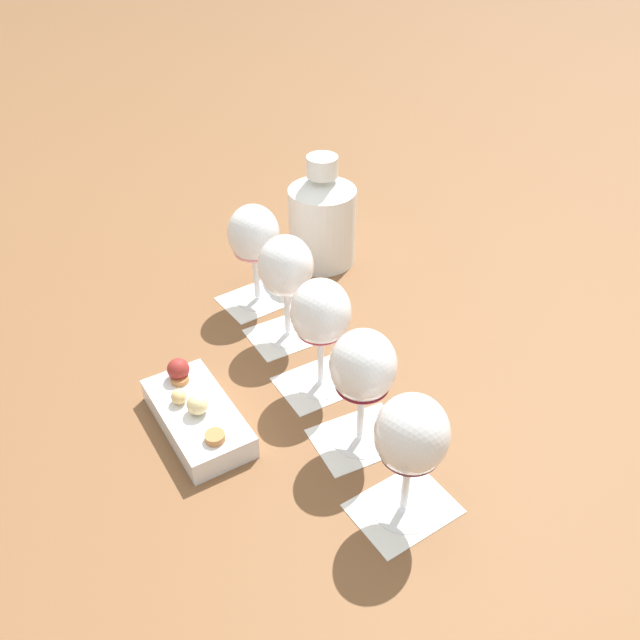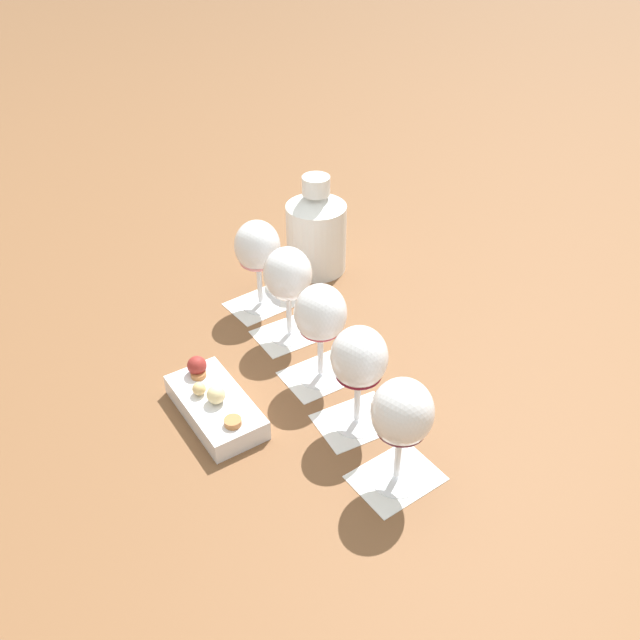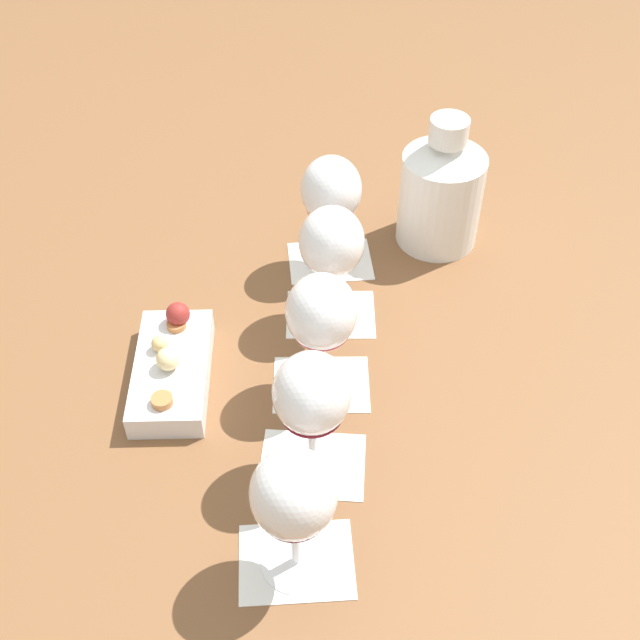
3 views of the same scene
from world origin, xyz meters
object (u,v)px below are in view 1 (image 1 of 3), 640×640
wine_glass_2 (324,319)px  wine_glass_3 (363,371)px  snack_dish (197,414)px  wine_glass_4 (411,440)px  wine_glass_1 (286,271)px  ceramic_vase (322,217)px  wine_glass_0 (254,238)px

wine_glass_2 → wine_glass_3: bearing=29.0°
wine_glass_2 → snack_dish: size_ratio=0.87×
wine_glass_4 → snack_dish: bearing=-112.5°
snack_dish → wine_glass_2: bearing=120.4°
wine_glass_1 → snack_dish: size_ratio=0.87×
wine_glass_3 → wine_glass_1: bearing=-150.3°
wine_glass_1 → wine_glass_2: bearing=30.3°
wine_glass_1 → wine_glass_4: bearing=29.0°
wine_glass_1 → wine_glass_2: size_ratio=1.00×
wine_glass_1 → snack_dish: wine_glass_1 is taller
wine_glass_4 → snack_dish: 0.31m
wine_glass_1 → wine_glass_2: same height
ceramic_vase → wine_glass_1: bearing=-8.7°
wine_glass_2 → wine_glass_4: bearing=28.2°
wine_glass_0 → wine_glass_1: (0.09, 0.06, -0.00)m
wine_glass_0 → ceramic_vase: ceramic_vase is taller
wine_glass_3 → wine_glass_4: same height
wine_glass_2 → wine_glass_3: size_ratio=1.00×
wine_glass_1 → wine_glass_3: (0.21, 0.12, 0.00)m
wine_glass_4 → ceramic_vase: ceramic_vase is taller
wine_glass_0 → wine_glass_4: 0.47m
wine_glass_4 → ceramic_vase: bearing=-165.4°
wine_glass_0 → snack_dish: 0.31m
wine_glass_3 → wine_glass_4: (0.11, 0.06, -0.00)m
ceramic_vase → snack_dish: size_ratio=1.01×
wine_glass_3 → wine_glass_4: bearing=27.5°
wine_glass_3 → wine_glass_4: 0.12m
wine_glass_0 → snack_dish: bearing=-6.4°
wine_glass_2 → wine_glass_4: same height
wine_glass_4 → ceramic_vase: (-0.54, -0.14, -0.03)m
wine_glass_0 → wine_glass_2: bearing=32.4°
wine_glass_4 → wine_glass_3: bearing=-152.5°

